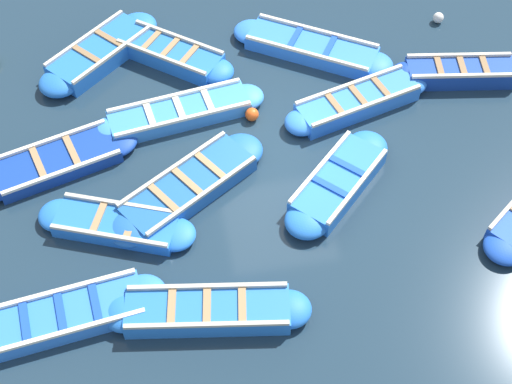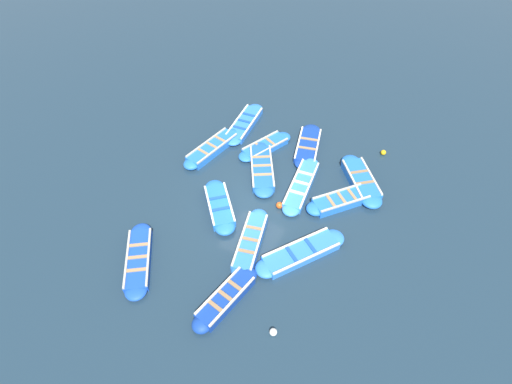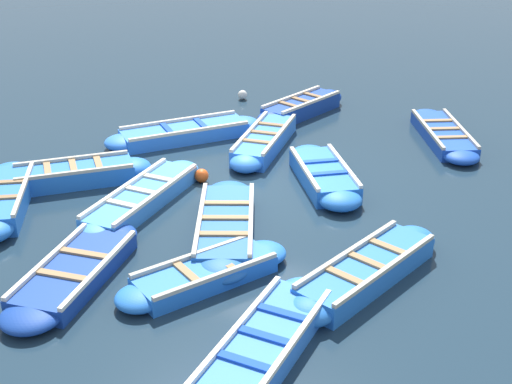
{
  "view_description": "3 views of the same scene",
  "coord_description": "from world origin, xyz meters",
  "views": [
    {
      "loc": [
        -9.59,
        2.38,
        11.47
      ],
      "look_at": [
        -0.99,
        0.71,
        0.16
      ],
      "focal_mm": 50.0,
      "sensor_mm": 36.0,
      "label": 1
    },
    {
      "loc": [
        5.84,
        -10.07,
        13.35
      ],
      "look_at": [
        -0.05,
        0.44,
        0.32
      ],
      "focal_mm": 28.0,
      "sensor_mm": 36.0,
      "label": 2
    },
    {
      "loc": [
        -7.35,
        11.46,
        6.44
      ],
      "look_at": [
        -0.48,
        0.77,
        0.34
      ],
      "focal_mm": 50.0,
      "sensor_mm": 36.0,
      "label": 3
    }
  ],
  "objects": [
    {
      "name": "boat_outer_right",
      "position": [
        3.03,
        -1.42,
        0.17
      ],
      "size": [
        2.92,
        3.81,
        0.4
      ],
      "color": "blue",
      "rests_on": "ground"
    },
    {
      "name": "boat_outer_left",
      "position": [
        3.41,
        1.9,
        0.2
      ],
      "size": [
        2.72,
        3.07,
        0.45
      ],
      "color": "blue",
      "rests_on": "ground"
    },
    {
      "name": "boat_tucked",
      "position": [
        -2.37,
        -4.79,
        0.15
      ],
      "size": [
        2.79,
        3.37,
        0.36
      ],
      "color": "#1947B7",
      "rests_on": "ground"
    },
    {
      "name": "boat_end_of_row",
      "position": [
        1.49,
        1.94,
        0.17
      ],
      "size": [
        1.31,
        3.95,
        0.39
      ],
      "color": "#3884E0",
      "rests_on": "ground"
    },
    {
      "name": "boat_alongside",
      "position": [
        -1.25,
        3.53,
        0.15
      ],
      "size": [
        1.92,
        3.23,
        0.36
      ],
      "color": "blue",
      "rests_on": "ground"
    },
    {
      "name": "boat_near_quay",
      "position": [
        0.61,
        4.63,
        0.15
      ],
      "size": [
        1.89,
        3.66,
        0.35
      ],
      "color": "navy",
      "rests_on": "ground"
    },
    {
      "name": "boat_centre",
      "position": [
        -1.08,
        -0.97,
        0.19
      ],
      "size": [
        2.87,
        2.94,
        0.44
      ],
      "color": "blue",
      "rests_on": "ground"
    },
    {
      "name": "boat_bow_out",
      "position": [
        -3.47,
        2.07,
        0.19
      ],
      "size": [
        1.37,
        3.79,
        0.44
      ],
      "color": "blue",
      "rests_on": "ground"
    },
    {
      "name": "boat_far_corner",
      "position": [
        1.5,
        -4.56,
        0.21
      ],
      "size": [
        1.22,
        3.26,
        0.47
      ],
      "color": "navy",
      "rests_on": "ground"
    },
    {
      "name": "ground_plane",
      "position": [
        0.0,
        0.0,
        0.0
      ],
      "size": [
        120.0,
        120.0,
        0.0
      ],
      "primitive_type": "plane",
      "color": "#1C303F"
    },
    {
      "name": "boat_inner_gap",
      "position": [
        1.05,
        -1.98,
        0.2
      ],
      "size": [
        1.66,
        3.64,
        0.45
      ],
      "color": "blue",
      "rests_on": "ground"
    },
    {
      "name": "buoy_white_drifting",
      "position": [
        3.56,
        -4.8,
        0.13
      ],
      "size": [
        0.27,
        0.27,
        0.27
      ],
      "primitive_type": "sphere",
      "color": "silver",
      "rests_on": "ground"
    },
    {
      "name": "boat_broadside",
      "position": [
        -3.08,
        4.6,
        0.17
      ],
      "size": [
        1.29,
        3.85,
        0.39
      ],
      "color": "blue",
      "rests_on": "ground"
    },
    {
      "name": "boat_stern_in",
      "position": [
        3.76,
        3.54,
        0.2
      ],
      "size": [
        2.98,
        3.25,
        0.46
      ],
      "color": "blue",
      "rests_on": "ground"
    },
    {
      "name": "boat_mid_row",
      "position": [
        -0.62,
        2.03,
        0.18
      ],
      "size": [
        2.83,
        3.73,
        0.42
      ],
      "color": "#1E59AD",
      "rests_on": "ground"
    },
    {
      "name": "buoy_yellow_far",
      "position": [
        1.16,
        0.38,
        0.15
      ],
      "size": [
        0.3,
        0.3,
        0.3
      ],
      "primitive_type": "sphere",
      "color": "#E05119",
      "rests_on": "ground"
    }
  ]
}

